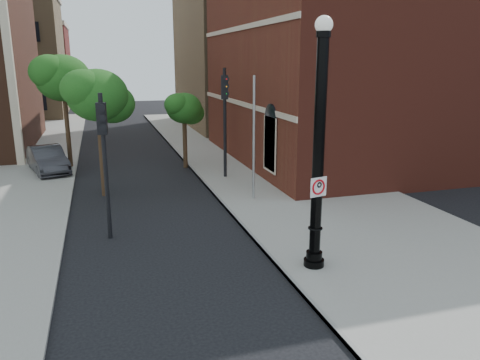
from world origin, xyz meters
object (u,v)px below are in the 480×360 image
object	(u,v)px
no_parking_sign	(319,187)
traffic_signal_right	(225,105)
traffic_signal_left	(104,143)
parked_car	(48,160)
lamppost	(318,160)

from	to	relation	value
no_parking_sign	traffic_signal_right	bearing A→B (deg)	74.22
no_parking_sign	traffic_signal_left	distance (m)	7.04
parked_car	traffic_signal_left	bearing A→B (deg)	-90.77
traffic_signal_right	parked_car	bearing A→B (deg)	169.37
lamppost	parked_car	distance (m)	17.30
no_parking_sign	traffic_signal_right	world-z (taller)	traffic_signal_right
traffic_signal_left	traffic_signal_right	xyz separation A→B (m)	(5.83, 6.77, 0.43)
lamppost	traffic_signal_left	xyz separation A→B (m)	(-5.51, 4.20, 0.06)
lamppost	traffic_signal_left	bearing A→B (deg)	142.68
traffic_signal_left	traffic_signal_right	distance (m)	8.95
parked_car	traffic_signal_right	size ratio (longest dim) A/B	0.79
traffic_signal_left	parked_car	bearing A→B (deg)	112.24
lamppost	traffic_signal_left	world-z (taller)	lamppost
parked_car	traffic_signal_right	world-z (taller)	traffic_signal_right
parked_car	lamppost	bearing A→B (deg)	-76.43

